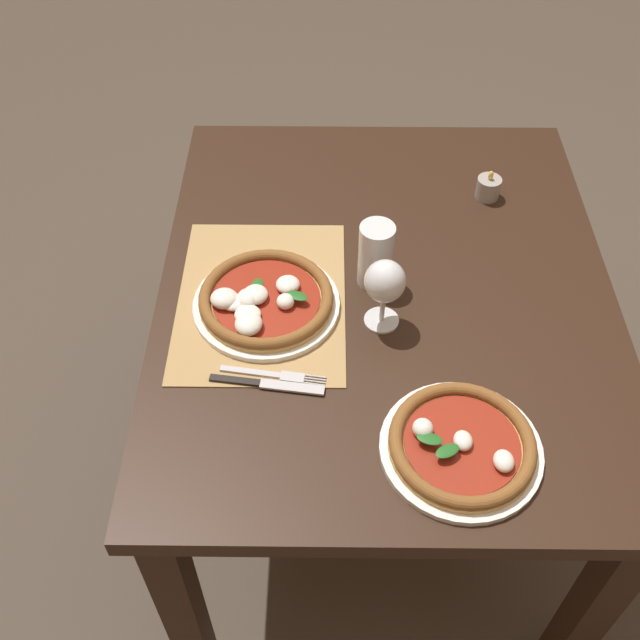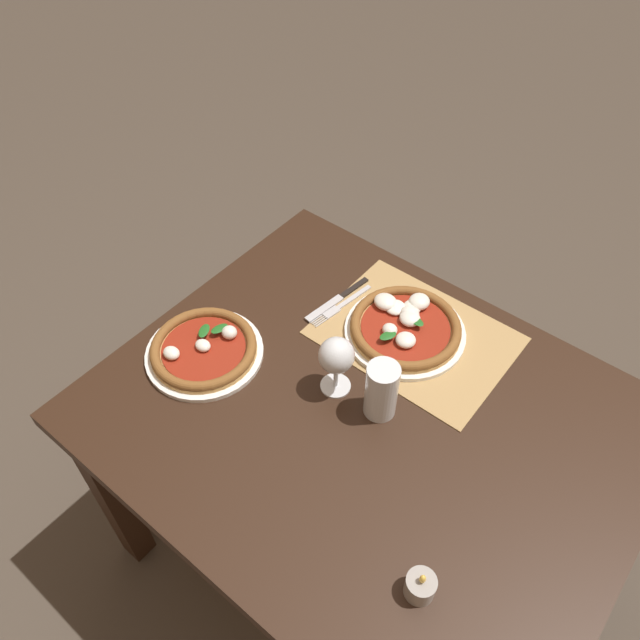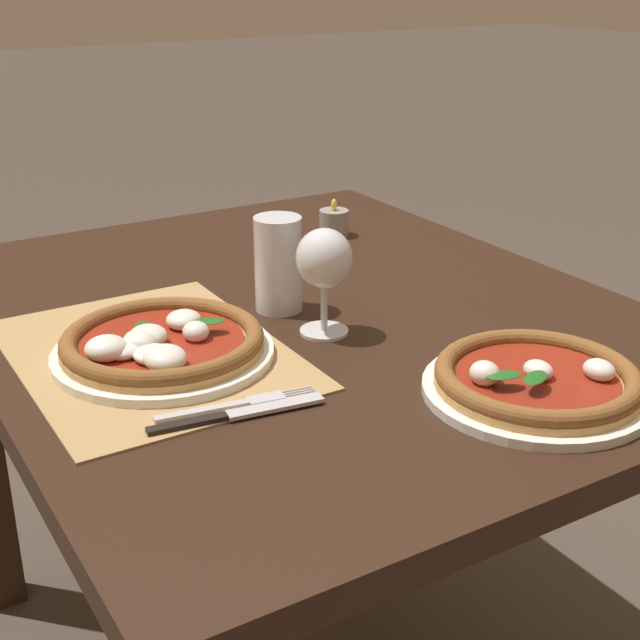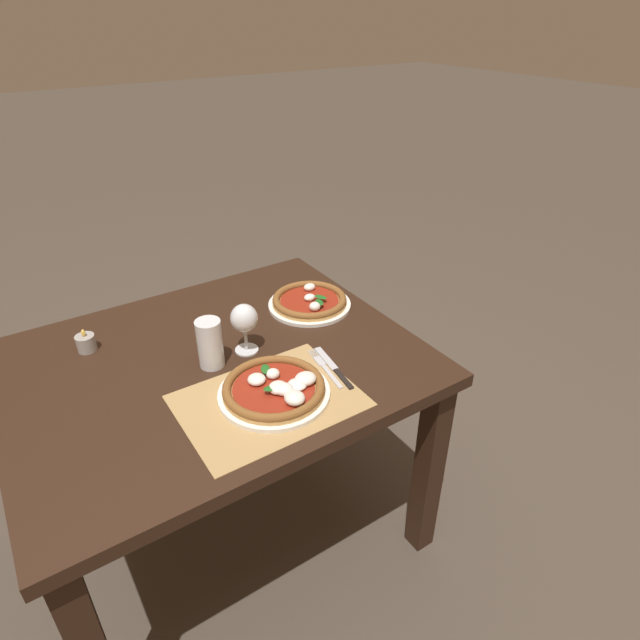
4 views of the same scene
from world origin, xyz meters
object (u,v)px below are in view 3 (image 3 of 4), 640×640
at_px(pint_glass, 278,266).
at_px(pizza_far, 537,381).
at_px(fork, 238,404).
at_px(votive_candle, 334,224).
at_px(pizza_near, 161,344).
at_px(knife, 238,414).
at_px(wine_glass, 324,263).

bearing_deg(pint_glass, pizza_far, 17.75).
relative_size(fork, votive_candle, 2.78).
relative_size(pint_glass, fork, 0.72).
relative_size(pizza_near, knife, 1.38).
relative_size(pizza_near, fork, 1.48).
height_order(wine_glass, fork, wine_glass).
bearing_deg(pizza_near, pizza_far, 46.96).
height_order(pizza_near, wine_glass, wine_glass).
height_order(pizza_far, pint_glass, pint_glass).
xyz_separation_m(pizza_near, pizza_far, (0.33, 0.36, -0.00)).
bearing_deg(votive_candle, fork, -41.26).
relative_size(wine_glass, fork, 0.77).
bearing_deg(pint_glass, fork, -37.53).
xyz_separation_m(pizza_far, fork, (-0.16, -0.33, -0.01)).
relative_size(pizza_near, pint_glass, 2.04).
distance_m(wine_glass, pint_glass, 0.12).
distance_m(fork, knife, 0.02).
relative_size(pint_glass, votive_candle, 2.01).
height_order(pizza_near, votive_candle, votive_candle).
bearing_deg(fork, pizza_far, 64.30).
distance_m(pizza_near, votive_candle, 0.62).
distance_m(pizza_near, pizza_far, 0.49).
distance_m(pizza_near, wine_glass, 0.25).
bearing_deg(pint_glass, wine_glass, 5.32).
bearing_deg(knife, pint_glass, 143.23).
relative_size(pizza_far, knife, 1.30).
height_order(wine_glass, knife, wine_glass).
bearing_deg(pint_glass, pizza_near, -69.77).
height_order(pint_glass, votive_candle, pint_glass).
bearing_deg(votive_candle, pizza_near, -53.87).
bearing_deg(fork, votive_candle, 138.74).
relative_size(fork, knife, 0.93).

